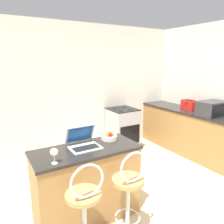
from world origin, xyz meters
name	(u,v)px	position (x,y,z in m)	size (l,w,h in m)	color
wall_back	(67,92)	(0.00, 2.68, 1.30)	(12.00, 0.06, 2.60)	silver
breakfast_bar	(87,184)	(-0.47, 0.77, 0.45)	(1.24, 0.55, 0.90)	#9E703D
counter_right	(207,138)	(2.17, 1.08, 0.45)	(0.61, 3.18, 0.90)	#9E703D
bar_stool_near	(85,214)	(-0.72, 0.25, 0.49)	(0.40, 0.40, 1.03)	silver
bar_stool_far	(129,197)	(-0.22, 0.25, 0.49)	(0.40, 0.40, 1.03)	silver
laptop	(83,142)	(-0.46, 0.85, 0.96)	(0.35, 0.33, 0.24)	#B7BABF
microwave	(212,109)	(2.14, 1.01, 1.04)	(0.52, 0.35, 0.27)	#2D2D30
toaster	(189,105)	(2.21, 1.58, 1.00)	(0.20, 0.30, 0.20)	red
stove_range	(122,129)	(1.07, 2.34, 0.45)	(0.55, 0.59, 0.91)	#9EA3A8
wine_glass_short	(54,153)	(-0.88, 0.58, 1.02)	(0.08, 0.08, 0.16)	silver
fruit_bowl	(109,136)	(-0.09, 0.89, 0.94)	(0.20, 0.20, 0.11)	silver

